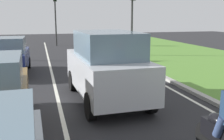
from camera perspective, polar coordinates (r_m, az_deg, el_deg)
The scene contains 9 objects.
ground_plane at distance 13.74m, azimuth -9.76°, elevation -0.36°, with size 60.00×60.00×0.00m, color #262628.
lane_line_center at distance 13.70m, azimuth -12.68°, elevation -0.50°, with size 0.12×32.00×0.01m, color silver.
lane_line_right_edge at distance 14.51m, azimuth 4.53°, elevation 0.40°, with size 0.12×32.00×0.01m, color silver.
grass_verge_right at distance 16.77m, azimuth 20.52°, elevation 1.29°, with size 9.00×48.00×0.06m, color #548433.
curb_right at distance 14.67m, azimuth 6.37°, elevation 0.71°, with size 0.24×48.00×0.12m, color #9E9B93.
car_suv_ahead at distance 8.71m, azimuth -1.20°, elevation 0.86°, with size 2.11×4.57×2.28m.
car_hatchback_far at distance 13.76m, azimuth -20.89°, elevation 2.80°, with size 1.79×3.73×1.78m.
traffic_light_near_right at distance 18.69m, azimuth 4.39°, elevation 13.08°, with size 0.32×0.50×4.88m.
traffic_light_far_median at distance 25.83m, azimuth -11.95°, elevation 12.80°, with size 0.32×0.50×5.19m.
Camera 1 is at (-1.20, 0.59, 2.75)m, focal length 43.16 mm.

